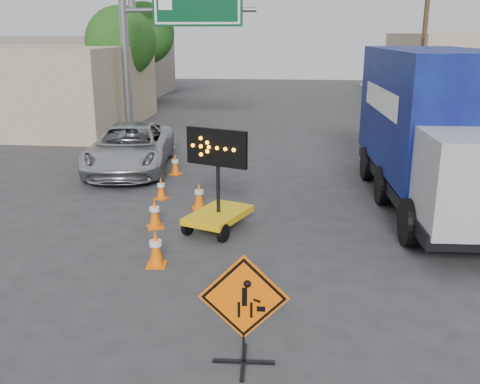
% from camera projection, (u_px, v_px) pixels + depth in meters
% --- Properties ---
extents(ground, '(100.00, 100.00, 0.00)m').
position_uv_depth(ground, '(192.00, 371.00, 7.63)').
color(ground, '#2D2D30').
rests_on(ground, ground).
extents(curb_right, '(0.40, 60.00, 0.12)m').
position_uv_depth(curb_right, '(443.00, 153.00, 21.17)').
color(curb_right, gray).
rests_on(curb_right, ground).
extents(storefront_left_far, '(12.00, 10.00, 4.40)m').
position_uv_depth(storefront_left_far, '(84.00, 66.00, 40.92)').
color(storefront_left_far, gray).
rests_on(storefront_left_far, ground).
extents(building_right_far, '(10.00, 14.00, 4.60)m').
position_uv_depth(building_right_far, '(480.00, 71.00, 34.23)').
color(building_right_far, tan).
rests_on(building_right_far, ground).
extents(highway_gantry, '(6.18, 0.38, 6.90)m').
position_uv_depth(highway_gantry, '(168.00, 23.00, 23.74)').
color(highway_gantry, slate).
rests_on(highway_gantry, ground).
extents(utility_pole_far, '(1.80, 0.26, 9.00)m').
position_uv_depth(utility_pole_far, '(425.00, 32.00, 28.34)').
color(utility_pole_far, '#48341F').
rests_on(utility_pole_far, ground).
extents(tree_left_near, '(3.71, 3.71, 6.03)m').
position_uv_depth(tree_left_near, '(121.00, 42.00, 28.21)').
color(tree_left_near, '#48341F').
rests_on(tree_left_near, ground).
extents(tree_left_far, '(4.10, 4.10, 6.66)m').
position_uv_depth(tree_left_far, '(144.00, 33.00, 35.81)').
color(tree_left_far, '#48341F').
rests_on(tree_left_far, ground).
extents(construction_sign, '(1.30, 0.92, 1.72)m').
position_uv_depth(construction_sign, '(244.00, 308.00, 7.56)').
color(construction_sign, black).
rests_on(construction_sign, ground).
extents(arrow_board, '(1.64, 2.03, 2.52)m').
position_uv_depth(arrow_board, '(218.00, 208.00, 12.92)').
color(arrow_board, '#E2B00C').
rests_on(arrow_board, ground).
extents(pickup_truck, '(3.39, 6.01, 1.58)m').
position_uv_depth(pickup_truck, '(130.00, 148.00, 18.65)').
color(pickup_truck, '#B4B7BC').
rests_on(pickup_truck, ground).
extents(box_truck, '(3.14, 8.98, 4.22)m').
position_uv_depth(box_truck, '(435.00, 138.00, 14.44)').
color(box_truck, black).
rests_on(box_truck, ground).
extents(cone_a, '(0.43, 0.43, 0.78)m').
position_uv_depth(cone_a, '(156.00, 248.00, 10.99)').
color(cone_a, '#FE6505').
rests_on(cone_a, ground).
extents(cone_b, '(0.51, 0.51, 0.77)m').
position_uv_depth(cone_b, '(155.00, 213.00, 13.15)').
color(cone_b, '#FE6505').
rests_on(cone_b, ground).
extents(cone_c, '(0.48, 0.48, 0.75)m').
position_uv_depth(cone_c, '(199.00, 196.00, 14.58)').
color(cone_c, '#FE6505').
rests_on(cone_c, ground).
extents(cone_d, '(0.44, 0.44, 0.65)m').
position_uv_depth(cone_d, '(161.00, 188.00, 15.47)').
color(cone_d, '#FE6505').
rests_on(cone_d, ground).
extents(cone_e, '(0.43, 0.43, 0.72)m').
position_uv_depth(cone_e, '(175.00, 164.00, 18.13)').
color(cone_e, '#FE6505').
rests_on(cone_e, ground).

